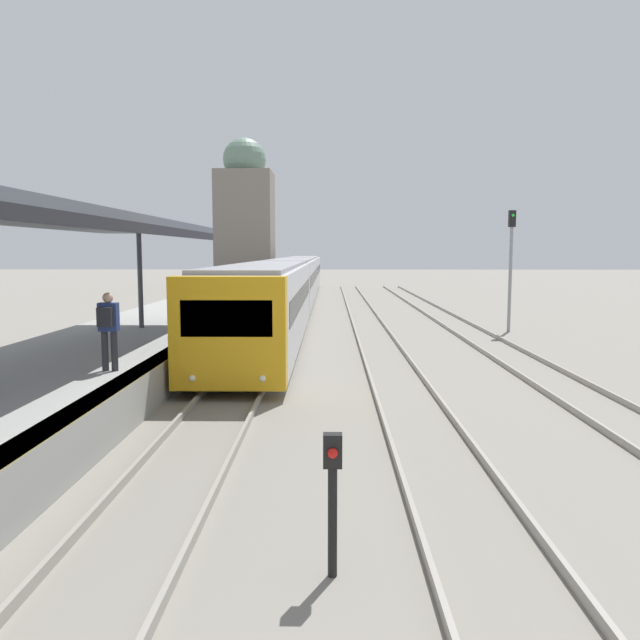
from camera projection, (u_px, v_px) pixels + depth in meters
The scene contains 5 objects.
person_on_platform at pixel (108, 325), 13.08m from camera, with size 0.40×0.40×1.66m.
train_near at pixel (292, 280), 38.64m from camera, with size 2.71×49.23×3.02m.
signal_post_near at pixel (333, 488), 6.57m from camera, with size 0.20×0.21×1.57m.
signal_mast_far at pixel (511, 256), 26.66m from camera, with size 0.28×0.29×5.20m.
distant_domed_building at pixel (245, 218), 57.72m from camera, with size 5.12×5.12×13.82m.
Camera 1 is at (2.35, -1.07, 3.46)m, focal length 35.00 mm.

